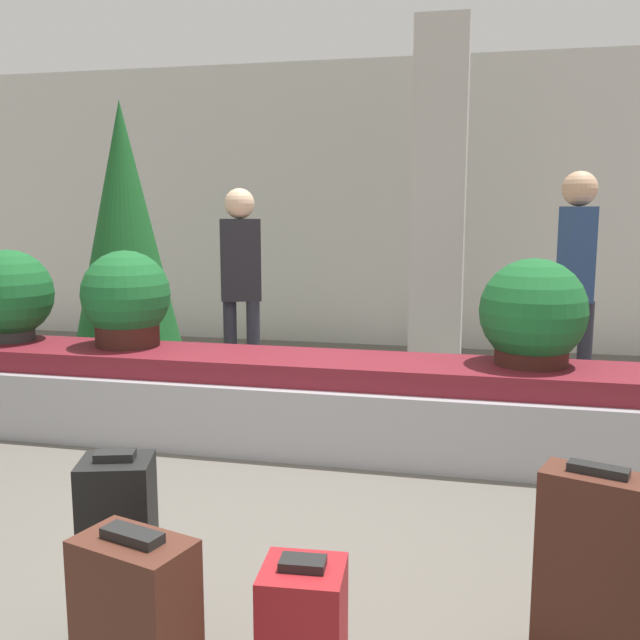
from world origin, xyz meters
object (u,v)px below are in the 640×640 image
Objects in this scene: potted_plant_0 at (533,315)px; pillar at (439,205)px; traveler_0 at (575,269)px; potted_plant_2 at (9,296)px; traveler_1 at (241,275)px; suitcase_4 at (303,640)px; suitcase_5 at (592,572)px; suitcase_1 at (120,557)px; decorated_tree at (125,235)px; potted_plant_1 at (126,300)px.

pillar is at bearing 110.10° from potted_plant_0.
traveler_0 reaches higher than potted_plant_0.
potted_plant_2 is 0.39× the size of traveler_1.
suitcase_4 is 0.71× the size of suitcase_5.
traveler_0 reaches higher than suitcase_1.
suitcase_5 is at bearing -79.07° from pillar.
pillar is at bearing 14.79° from decorated_tree.
potted_plant_2 is at bearing 133.79° from suitcase_4.
pillar is 4.33× the size of suitcase_5.
traveler_1 reaches higher than potted_plant_0.
traveler_0 is at bearing 67.62° from suitcase_4.
traveler_1 reaches higher than potted_plant_2.
traveler_1 is (-1.41, 3.50, 0.79)m from suitcase_4.
potted_plant_0 is 0.36× the size of traveler_0.
traveler_0 is (0.28, 3.21, 0.77)m from suitcase_5.
potted_plant_1 reaches higher than suitcase_4.
traveler_1 is (0.55, 0.89, 0.11)m from potted_plant_1.
suitcase_4 is at bearing -55.88° from decorated_tree.
potted_plant_2 is at bearing -171.09° from traveler_1.
suitcase_1 is at bearing -48.05° from potted_plant_2.
suitcase_5 is 3.32m from traveler_0.
pillar reaches higher than potted_plant_1.
traveler_0 is at bearing 14.38° from potted_plant_2.
traveler_0 is at bearing -40.87° from pillar.
suitcase_4 is at bearing -41.85° from potted_plant_2.
traveler_1 is at bearing 107.54° from suitcase_4.
potted_plant_2 is (-2.19, 2.44, 0.57)m from suitcase_1.
potted_plant_2 reaches higher than suitcase_1.
suitcase_4 is at bearing -91.31° from pillar.
potted_plant_2 is 1.75m from traveler_1.
potted_plant_1 is (-2.86, 2.18, 0.58)m from suitcase_5.
potted_plant_0 is 2.78m from potted_plant_1.
pillar is 2.21m from potted_plant_0.
potted_plant_1 is at bearing -179.98° from potted_plant_0.
suitcase_1 is 0.74m from suitcase_4.
pillar reaches higher than potted_plant_2.
traveler_0 is 2.60m from traveler_1.
suitcase_4 is at bearing -90.27° from traveler_1.
pillar reaches higher than traveler_1.
potted_plant_0 reaches higher than suitcase_4.
potted_plant_0 reaches higher than suitcase_5.
suitcase_5 is 3.64m from potted_plant_1.
traveler_0 is (0.36, 1.03, 0.21)m from potted_plant_0.
suitcase_4 is 3.95m from potted_plant_2.
potted_plant_2 is (-2.90, 2.60, 0.69)m from suitcase_4.
decorated_tree reaches higher than suitcase_5.
decorated_tree reaches higher than potted_plant_1.
potted_plant_1 is (-1.96, 2.61, 0.68)m from suitcase_4.
potted_plant_0 is 3.73m from potted_plant_2.
suitcase_1 is 3.32m from potted_plant_2.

